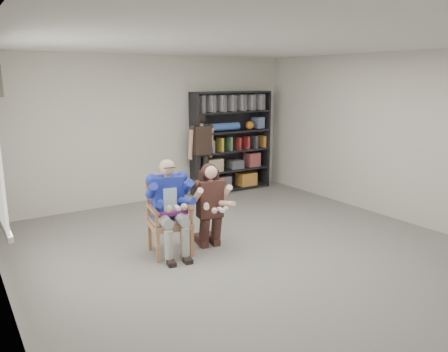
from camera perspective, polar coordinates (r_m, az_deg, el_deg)
room_shell at (r=5.58m, az=5.07°, el=2.61°), size 6.00×7.00×2.80m
floor at (r=5.99m, az=4.80°, el=-10.70°), size 6.00×7.00×0.01m
armchair at (r=6.01m, az=-7.10°, el=-5.46°), size 0.67×0.66×1.02m
seated_man at (r=5.96m, az=-7.14°, el=-4.06°), size 0.69×0.88×1.33m
kneeling_woman at (r=6.14m, az=-1.74°, el=-4.02°), size 0.63×0.89×1.21m
bookshelf at (r=9.25m, az=0.94°, el=4.48°), size 1.80×0.38×2.10m
standing_man at (r=8.78m, az=-2.95°, el=2.68°), size 0.52×0.29×1.69m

